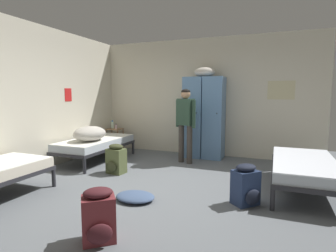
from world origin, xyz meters
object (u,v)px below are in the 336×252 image
Objects in this scene: clothes_pile_denim at (135,197)px; backpack_navy at (246,185)px; shelf_unit at (115,137)px; bedding_heap at (90,134)px; water_bottle at (112,125)px; backpack_olive at (116,159)px; bed_left_rear at (96,144)px; lotion_bottle at (116,127)px; locker_bank at (204,116)px; backpack_maroon at (99,217)px; person_traveler at (186,119)px; bed_right at (304,166)px.

backpack_navy is at bearing 16.10° from clothes_pile_denim.
bedding_heap is (0.31, -1.42, 0.30)m from shelf_unit.
water_bottle is 0.38× the size of backpack_navy.
backpack_navy is (3.58, -2.42, -0.09)m from shelf_unit.
bedding_heap is 2.39m from clothes_pile_denim.
water_bottle is at bearing 124.63° from backpack_olive.
lotion_bottle is (-0.18, 1.11, 0.25)m from bed_left_rear.
locker_bank is at bearing 29.87° from bed_left_rear.
clothes_pile_denim is (-0.18, 1.07, -0.21)m from backpack_maroon.
backpack_maroon is at bearing -51.00° from bedding_heap.
bedding_heap is at bearing -77.29° from bed_left_rear.
backpack_maroon is at bearing -90.74° from locker_bank.
lotion_bottle is (0.15, -0.06, -0.03)m from water_bottle.
person_traveler is at bearing 128.24° from backpack_navy.
bed_right is 3.42× the size of clothes_pile_denim.
person_traveler is 2.42m from backpack_navy.
shelf_unit is 1.04× the size of backpack_maroon.
person_traveler is at bearing -15.00° from lotion_bottle.
backpack_maroon is at bearing -130.76° from bed_right.
backpack_navy is at bearing -16.93° from bedding_heap.
backpack_olive is at bearing -35.41° from bed_left_rear.
bedding_heap is at bearing 163.07° from backpack_navy.
locker_bank is 3.05m from clothes_pile_denim.
bedding_heap is 1.04m from backpack_olive.
person_traveler is (2.14, -0.59, 0.60)m from shelf_unit.
water_bottle is 2.27m from backpack_olive.
backpack_olive is (-0.95, -1.22, -0.69)m from person_traveler.
backpack_navy is (3.33, -1.27, -0.12)m from bed_left_rear.
clothes_pile_denim is at bearing -94.52° from locker_bank.
clothes_pile_denim is (-0.23, -2.90, -0.92)m from locker_bank.
bed_left_rear is 2.05m from person_traveler.
lotion_bottle is 4.26m from backpack_navy.
backpack_maroon is (-0.05, -3.98, -0.71)m from locker_bank.
backpack_maroon reaches higher than clothes_pile_denim.
shelf_unit is 2.30m from person_traveler.
lotion_bottle is (-2.30, -0.11, -0.34)m from locker_bank.
bed_left_rear is 1.15m from lotion_bottle.
person_traveler reaches higher than backpack_navy.
backpack_olive and backpack_maroon have the same top height.
backpack_olive is (0.88, -0.39, -0.38)m from bedding_heap.
shelf_unit is 0.30× the size of bed_left_rear.
lotion_bottle is at bearing 145.86° from backpack_navy.
bed_left_rear is 2.56m from clothes_pile_denim.
locker_bank is 1.09× the size of bed_left_rear.
water_bottle reaches higher than bed_right.
bed_right is at bearing -19.76° from lotion_bottle.
backpack_maroon is (-1.26, -1.49, 0.00)m from backpack_navy.
person_traveler reaches higher than lotion_bottle.
water_bottle is at bearing -178.84° from locker_bank.
person_traveler is 2.32m from water_bottle.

